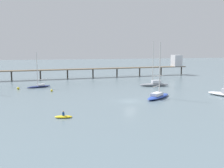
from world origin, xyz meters
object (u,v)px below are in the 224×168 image
(sailboat_blue, at_px, (158,95))
(sailboat_navy, at_px, (39,85))
(dinghy_yellow, at_px, (63,116))
(mooring_buoy_far, at_px, (52,91))
(pier, at_px, (128,66))
(sailboat_gray, at_px, (154,83))
(mooring_buoy_mid, at_px, (18,88))

(sailboat_blue, relative_size, sailboat_navy, 1.26)
(sailboat_navy, distance_m, dinghy_yellow, 35.52)
(dinghy_yellow, relative_size, mooring_buoy_far, 5.04)
(pier, relative_size, sailboat_gray, 6.02)
(sailboat_navy, height_order, dinghy_yellow, sailboat_navy)
(sailboat_blue, xyz_separation_m, mooring_buoy_far, (-22.48, 14.46, -0.37))
(dinghy_yellow, height_order, mooring_buoy_far, dinghy_yellow)
(sailboat_blue, distance_m, mooring_buoy_mid, 37.03)
(sailboat_gray, bearing_deg, sailboat_navy, 171.50)
(sailboat_navy, relative_size, mooring_buoy_far, 16.49)
(mooring_buoy_far, bearing_deg, sailboat_navy, 110.85)
(sailboat_blue, bearing_deg, sailboat_gray, 70.12)
(sailboat_navy, bearing_deg, mooring_buoy_far, -69.15)
(sailboat_gray, xyz_separation_m, sailboat_navy, (-32.24, 4.82, -0.16))
(sailboat_navy, xyz_separation_m, mooring_buoy_far, (3.22, -8.44, -0.30))
(sailboat_blue, relative_size, sailboat_gray, 0.96)
(mooring_buoy_far, distance_m, mooring_buoy_mid, 10.30)
(sailboat_blue, height_order, sailboat_gray, sailboat_gray)
(pier, xyz_separation_m, sailboat_navy, (-32.64, -22.55, -3.51))
(sailboat_blue, height_order, dinghy_yellow, sailboat_blue)
(mooring_buoy_far, relative_size, mooring_buoy_mid, 0.88)
(pier, xyz_separation_m, mooring_buoy_mid, (-37.93, -25.19, -3.77))
(sailboat_gray, bearing_deg, mooring_buoy_far, -172.88)
(sailboat_gray, distance_m, mooring_buoy_far, 29.25)
(pier, xyz_separation_m, sailboat_gray, (-0.40, -27.37, -3.35))
(pier, distance_m, sailboat_navy, 39.83)
(mooring_buoy_mid, bearing_deg, pier, 33.59)
(sailboat_gray, relative_size, mooring_buoy_mid, 19.11)
(pier, height_order, mooring_buoy_far, pier)
(pier, bearing_deg, mooring_buoy_far, -133.51)
(pier, xyz_separation_m, mooring_buoy_far, (-29.42, -30.99, -3.81))
(pier, bearing_deg, dinghy_yellow, -116.04)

